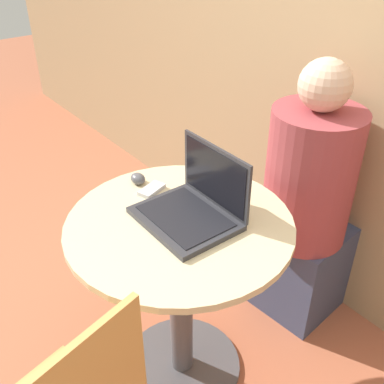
{
  "coord_description": "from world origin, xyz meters",
  "views": [
    {
      "loc": [
        0.98,
        -0.72,
        1.66
      ],
      "look_at": [
        0.0,
        0.05,
        0.87
      ],
      "focal_mm": 42.0,
      "sensor_mm": 36.0,
      "label": 1
    }
  ],
  "objects": [
    {
      "name": "ground_plane",
      "position": [
        0.0,
        0.0,
        0.0
      ],
      "size": [
        12.0,
        12.0,
        0.0
      ],
      "primitive_type": "plane",
      "color": "#B26042"
    },
    {
      "name": "back_wall",
      "position": [
        0.0,
        0.87,
        1.3
      ],
      "size": [
        7.0,
        0.05,
        2.6
      ],
      "color": "tan",
      "rests_on": "ground_plane"
    },
    {
      "name": "laptop",
      "position": [
        0.01,
        0.06,
        0.81
      ],
      "size": [
        0.33,
        0.27,
        0.24
      ],
      "color": "#2D2D33",
      "rests_on": "round_table"
    },
    {
      "name": "cell_phone",
      "position": [
        -0.21,
        0.03,
        0.77
      ],
      "size": [
        0.08,
        0.11,
        0.02
      ],
      "color": "silver",
      "rests_on": "round_table"
    },
    {
      "name": "person_seated",
      "position": [
        0.05,
        0.68,
        0.5
      ],
      "size": [
        0.39,
        0.57,
        1.21
      ],
      "color": "#3D4766",
      "rests_on": "ground_plane"
    },
    {
      "name": "round_table",
      "position": [
        0.0,
        0.0,
        0.53
      ],
      "size": [
        0.77,
        0.77,
        0.77
      ],
      "color": "#4C4C51",
      "rests_on": "ground_plane"
    },
    {
      "name": "computer_mouse",
      "position": [
        -0.29,
        0.02,
        0.79
      ],
      "size": [
        0.07,
        0.05,
        0.04
      ],
      "color": "#4C4C51",
      "rests_on": "round_table"
    }
  ]
}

